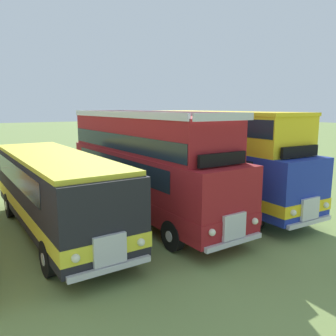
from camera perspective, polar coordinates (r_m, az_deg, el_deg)
name	(u,v)px	position (r m, az deg, el deg)	size (l,w,h in m)	color
bus_sixth_in_row	(55,187)	(13.39, -18.37, -3.09)	(2.91, 9.97, 2.99)	black
bus_seventh_in_row	(145,162)	(14.66, -3.79, 0.95)	(2.99, 10.71, 4.52)	maroon
bus_eighth_in_row	(220,154)	(16.55, 8.59, 2.29)	(2.68, 10.12, 4.49)	#1E339E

